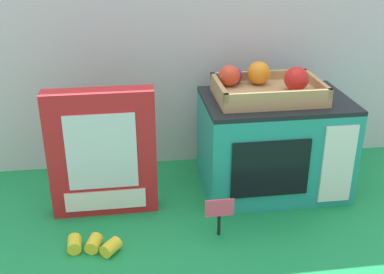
# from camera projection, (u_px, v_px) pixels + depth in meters

# --- Properties ---
(ground_plane) EXTENTS (1.70, 1.70, 0.00)m
(ground_plane) POSITION_uv_depth(u_px,v_px,m) (206.00, 194.00, 1.34)
(ground_plane) COLOR #198C47
(ground_plane) RESTS_ON ground
(display_back_panel) EXTENTS (1.61, 0.03, 0.64)m
(display_back_panel) POSITION_uv_depth(u_px,v_px,m) (194.00, 60.00, 1.42)
(display_back_panel) COLOR silver
(display_back_panel) RESTS_ON ground
(toy_microwave) EXTENTS (0.39, 0.27, 0.27)m
(toy_microwave) POSITION_uv_depth(u_px,v_px,m) (273.00, 144.00, 1.32)
(toy_microwave) COLOR teal
(toy_microwave) RESTS_ON ground
(food_groups_crate) EXTENTS (0.28, 0.19, 0.09)m
(food_groups_crate) POSITION_uv_depth(u_px,v_px,m) (266.00, 87.00, 1.26)
(food_groups_crate) COLOR tan
(food_groups_crate) RESTS_ON toy_microwave
(cookie_set_box) EXTENTS (0.27, 0.06, 0.33)m
(cookie_set_box) POSITION_uv_depth(u_px,v_px,m) (102.00, 153.00, 1.20)
(cookie_set_box) COLOR red
(cookie_set_box) RESTS_ON ground
(price_sign) EXTENTS (0.07, 0.01, 0.10)m
(price_sign) POSITION_uv_depth(u_px,v_px,m) (220.00, 212.00, 1.14)
(price_sign) COLOR black
(price_sign) RESTS_ON ground
(loose_toy_banana) EXTENTS (0.13, 0.07, 0.03)m
(loose_toy_banana) POSITION_uv_depth(u_px,v_px,m) (93.00, 245.00, 1.10)
(loose_toy_banana) COLOR yellow
(loose_toy_banana) RESTS_ON ground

